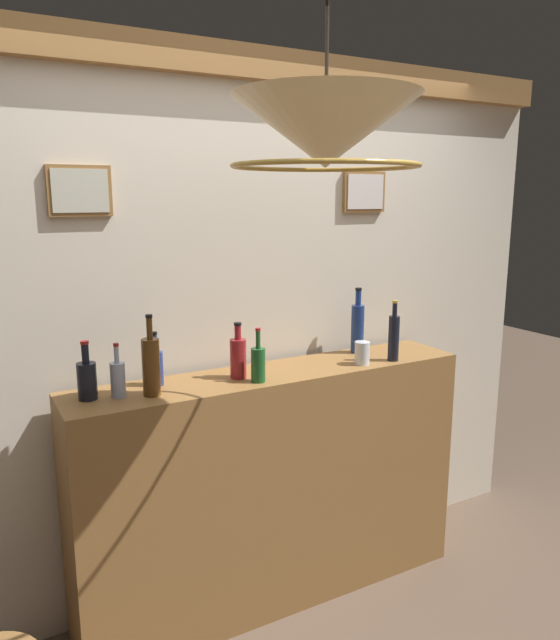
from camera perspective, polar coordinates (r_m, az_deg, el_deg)
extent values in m
cube|color=beige|center=(2.93, -2.93, -0.86)|extent=(3.49, 0.08, 2.57)
cube|color=olive|center=(2.86, -2.62, 23.17)|extent=(3.49, 0.10, 0.14)
cube|color=olive|center=(2.56, -18.50, 11.56)|extent=(0.25, 0.03, 0.20)
cube|color=#B7B7A2|center=(2.55, -18.43, 11.56)|extent=(0.22, 0.01, 0.17)
cube|color=olive|center=(3.14, 7.94, 11.96)|extent=(0.25, 0.03, 0.20)
cube|color=beige|center=(3.13, 8.12, 11.96)|extent=(0.22, 0.01, 0.17)
cube|color=olive|center=(2.95, -0.49, -15.55)|extent=(1.89, 0.36, 1.14)
cylinder|color=black|center=(2.95, 10.74, -1.73)|extent=(0.05, 0.05, 0.22)
cylinder|color=black|center=(2.92, 10.84, 0.98)|extent=(0.02, 0.02, 0.06)
cylinder|color=#B7932D|center=(2.91, 10.87, 1.72)|extent=(0.03, 0.03, 0.01)
cylinder|color=navy|center=(3.07, 7.36, -0.86)|extent=(0.07, 0.07, 0.24)
cylinder|color=navy|center=(3.04, 7.44, 2.10)|extent=(0.03, 0.03, 0.08)
cylinder|color=black|center=(3.03, 7.47, 2.93)|extent=(0.03, 0.03, 0.01)
cylinder|color=navy|center=(2.59, -11.68, -4.53)|extent=(0.06, 0.06, 0.14)
cylinder|color=navy|center=(2.56, -11.78, -2.17)|extent=(0.02, 0.02, 0.07)
cylinder|color=black|center=(2.55, -11.82, -1.23)|extent=(0.02, 0.02, 0.01)
cylinder|color=#AEB9D5|center=(2.47, -15.13, -5.52)|extent=(0.06, 0.06, 0.14)
cylinder|color=#AEB9D5|center=(2.44, -15.26, -3.18)|extent=(0.02, 0.02, 0.07)
cylinder|color=maroon|center=(2.43, -15.31, -2.27)|extent=(0.02, 0.02, 0.01)
cylinder|color=#5D3814|center=(2.45, -12.13, -4.41)|extent=(0.07, 0.07, 0.23)
cylinder|color=#5D3814|center=(2.41, -12.29, -0.78)|extent=(0.02, 0.02, 0.09)
cylinder|color=black|center=(2.40, -12.34, 0.36)|extent=(0.03, 0.03, 0.01)
cylinder|color=maroon|center=(2.64, -3.99, -3.68)|extent=(0.07, 0.07, 0.17)
cylinder|color=maroon|center=(2.61, -4.03, -1.18)|extent=(0.03, 0.03, 0.06)
cylinder|color=black|center=(2.60, -4.04, -0.38)|extent=(0.03, 0.03, 0.01)
cylinder|color=#1A5122|center=(2.58, -2.08, -4.30)|extent=(0.06, 0.06, 0.15)
cylinder|color=#1A5122|center=(2.55, -2.10, -1.87)|extent=(0.02, 0.02, 0.08)
cylinder|color=maroon|center=(2.54, -2.11, -0.90)|extent=(0.02, 0.02, 0.01)
cylinder|color=black|center=(2.48, -17.84, -5.56)|extent=(0.08, 0.08, 0.15)
cylinder|color=black|center=(2.45, -18.01, -3.05)|extent=(0.03, 0.03, 0.08)
cylinder|color=maroon|center=(2.44, -18.07, -2.04)|extent=(0.03, 0.03, 0.01)
cylinder|color=silver|center=(2.87, 7.80, -3.13)|extent=(0.07, 0.07, 0.11)
cone|color=beige|center=(2.04, 4.36, 17.41)|extent=(0.62, 0.62, 0.23)
cylinder|color=black|center=(2.10, 4.51, 26.54)|extent=(0.01, 0.01, 0.44)
torus|color=#AD8433|center=(2.03, 4.31, 14.37)|extent=(0.62, 0.62, 0.02)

